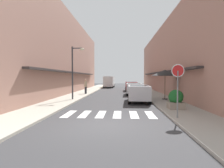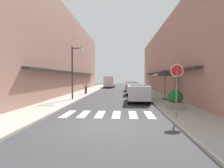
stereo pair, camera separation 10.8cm
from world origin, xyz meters
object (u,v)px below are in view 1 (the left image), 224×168
at_px(parked_car_mid, 134,87).
at_px(street_lamp, 75,67).
at_px(cafe_umbrella, 165,73).
at_px(parked_car_far, 131,85).
at_px(planter_corner, 176,100).
at_px(pedestrian_walking_near, 86,86).
at_px(round_street_sign, 178,77).
at_px(delivery_van, 109,81).
at_px(parked_car_near, 138,92).

height_order(parked_car_mid, street_lamp, street_lamp).
relative_size(street_lamp, cafe_umbrella, 1.78).
bearing_deg(parked_car_mid, cafe_umbrella, -65.65).
relative_size(parked_car_far, planter_corner, 3.35).
bearing_deg(street_lamp, planter_corner, -31.90).
xyz_separation_m(parked_car_mid, cafe_umbrella, (2.55, -5.63, 1.65)).
bearing_deg(pedestrian_walking_near, planter_corner, 138.05).
bearing_deg(parked_car_far, round_street_sign, -86.19).
distance_m(round_street_sign, street_lamp, 10.54).
bearing_deg(round_street_sign, delivery_van, 100.38).
distance_m(parked_car_near, cafe_umbrella, 3.27).
relative_size(parked_car_far, pedestrian_walking_near, 2.34).
bearing_deg(round_street_sign, parked_car_near, 101.24).
distance_m(parked_car_far, street_lamp, 14.27).
bearing_deg(delivery_van, parked_car_near, -79.87).
xyz_separation_m(round_street_sign, planter_corner, (0.69, 2.73, -1.48)).
distance_m(parked_car_mid, planter_corner, 11.16).
bearing_deg(round_street_sign, parked_car_far, 93.81).
height_order(delivery_van, planter_corner, delivery_van).
height_order(parked_car_mid, cafe_umbrella, cafe_umbrella).
bearing_deg(round_street_sign, planter_corner, 75.83).
bearing_deg(parked_car_near, pedestrian_walking_near, 131.37).
distance_m(parked_car_far, planter_corner, 17.87).
distance_m(round_street_sign, pedestrian_walking_near, 15.55).
bearing_deg(street_lamp, parked_car_mid, 46.05).
height_order(delivery_van, round_street_sign, round_street_sign).
bearing_deg(cafe_umbrella, pedestrian_walking_near, 146.77).
relative_size(parked_car_far, round_street_sign, 1.54).
bearing_deg(parked_car_near, parked_car_mid, 90.00).
bearing_deg(cafe_umbrella, parked_car_near, -154.64).
bearing_deg(parked_car_mid, parked_car_far, 90.00).
bearing_deg(parked_car_far, cafe_umbrella, -78.40).
bearing_deg(pedestrian_walking_near, round_street_sign, 130.00).
distance_m(round_street_sign, planter_corner, 3.18).
relative_size(delivery_van, pedestrian_walking_near, 3.07).
bearing_deg(parked_car_mid, planter_corner, -79.40).
xyz_separation_m(parked_car_near, pedestrian_walking_near, (-5.98, 6.79, 0.14)).
distance_m(delivery_van, planter_corner, 28.32).
xyz_separation_m(parked_car_near, cafe_umbrella, (2.55, 1.21, 1.65)).
height_order(parked_car_far, cafe_umbrella, cafe_umbrella).
height_order(round_street_sign, planter_corner, round_street_sign).
distance_m(parked_car_near, street_lamp, 6.29).
bearing_deg(planter_corner, delivery_van, 102.75).
bearing_deg(pedestrian_walking_near, parked_car_mid, -167.90).
relative_size(delivery_van, street_lamp, 1.12).
relative_size(parked_car_mid, round_street_sign, 1.64).
bearing_deg(parked_car_mid, street_lamp, -133.95).
distance_m(round_street_sign, cafe_umbrella, 8.17).
bearing_deg(round_street_sign, street_lamp, 133.31).
distance_m(street_lamp, planter_corner, 9.61).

